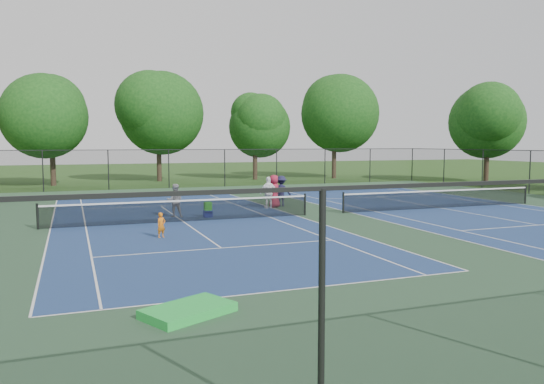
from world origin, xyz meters
name	(u,v)px	position (x,y,z in m)	size (l,w,h in m)	color
ground	(324,214)	(0.00, 0.00, 0.00)	(140.00, 140.00, 0.00)	#234716
court_pad	(324,214)	(0.00, 0.00, 0.00)	(36.00, 36.00, 0.01)	#2A4B34
tennis_court_left	(183,220)	(-7.00, 0.00, 0.10)	(12.00, 23.83, 1.07)	navy
tennis_court_right	(441,206)	(7.00, 0.00, 0.10)	(12.00, 23.83, 1.07)	navy
perimeter_fence	(325,182)	(0.00, 0.00, 1.60)	(36.08, 36.08, 3.02)	black
tree_back_a	(51,112)	(-13.00, 24.00, 6.04)	(6.80, 6.80, 9.15)	#2D2116
tree_back_b	(158,109)	(-4.00, 26.00, 6.60)	(7.60, 7.60, 10.03)	#2D2116
tree_back_c	(255,122)	(5.00, 25.00, 5.48)	(6.00, 6.00, 8.40)	#2D2116
tree_back_d	(335,109)	(13.00, 24.00, 6.82)	(7.80, 7.80, 10.37)	#2D2116
tree_side_e	(488,117)	(23.00, 14.00, 5.81)	(6.60, 6.60, 8.87)	#2D2116
child_player	(161,225)	(-8.55, -3.67, 0.47)	(0.35, 0.23, 0.95)	orange
instructor	(175,201)	(-7.05, 1.65, 0.79)	(0.77, 0.60, 1.59)	gray
bystander_a	(269,193)	(-1.72, 3.24, 0.86)	(1.00, 0.42, 1.71)	white
bystander_b	(281,191)	(-0.73, 3.87, 0.85)	(1.10, 0.63, 1.70)	#171733
bystander_c	(274,191)	(-1.34, 3.43, 0.90)	(0.87, 0.57, 1.79)	maroon
ball_crate	(208,214)	(-5.61, 1.06, 0.16)	(0.40, 0.29, 0.33)	#16289B
ball_hopper	(208,206)	(-5.61, 1.06, 0.53)	(0.34, 0.27, 0.40)	#249D1B
green_tarp	(188,310)	(-9.47, -12.84, 0.10)	(1.77, 1.07, 0.19)	green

